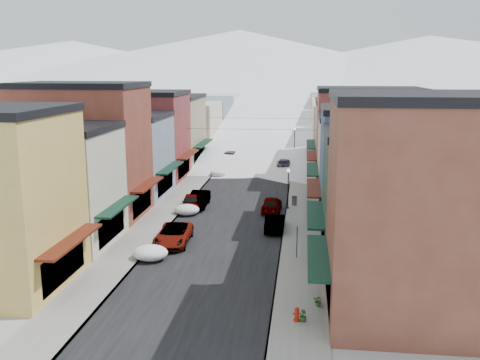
% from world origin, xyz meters
% --- Properties ---
extents(ground, '(600.00, 600.00, 0.00)m').
position_xyz_m(ground, '(0.00, 0.00, 0.00)').
color(ground, gray).
rests_on(ground, ground).
extents(road, '(10.00, 160.00, 0.01)m').
position_xyz_m(road, '(0.00, 60.00, 0.01)').
color(road, black).
rests_on(road, ground).
extents(sidewalk_left, '(3.20, 160.00, 0.15)m').
position_xyz_m(sidewalk_left, '(-6.60, 60.00, 0.07)').
color(sidewalk_left, gray).
rests_on(sidewalk_left, ground).
extents(sidewalk_right, '(3.20, 160.00, 0.15)m').
position_xyz_m(sidewalk_right, '(6.60, 60.00, 0.07)').
color(sidewalk_right, gray).
rests_on(sidewalk_right, ground).
extents(curb_left, '(0.10, 160.00, 0.15)m').
position_xyz_m(curb_left, '(-5.05, 60.00, 0.07)').
color(curb_left, slate).
rests_on(curb_left, ground).
extents(curb_right, '(0.10, 160.00, 0.15)m').
position_xyz_m(curb_right, '(5.05, 60.00, 0.07)').
color(curb_right, slate).
rests_on(curb_right, ground).
extents(bldg_l_cream, '(11.30, 8.20, 9.50)m').
position_xyz_m(bldg_l_cream, '(-13.19, 12.50, 4.76)').
color(bldg_l_cream, beige).
rests_on(bldg_l_cream, ground).
extents(bldg_l_brick_near, '(12.30, 8.20, 12.50)m').
position_xyz_m(bldg_l_brick_near, '(-13.69, 20.50, 6.26)').
color(bldg_l_brick_near, brown).
rests_on(bldg_l_brick_near, ground).
extents(bldg_l_grayblue, '(11.30, 9.20, 9.00)m').
position_xyz_m(bldg_l_grayblue, '(-13.19, 29.00, 4.51)').
color(bldg_l_grayblue, gray).
rests_on(bldg_l_grayblue, ground).
extents(bldg_l_brick_far, '(13.30, 9.20, 11.00)m').
position_xyz_m(bldg_l_brick_far, '(-14.19, 38.00, 5.51)').
color(bldg_l_brick_far, maroon).
rests_on(bldg_l_brick_far, ground).
extents(bldg_l_tan, '(11.30, 11.20, 10.00)m').
position_xyz_m(bldg_l_tan, '(-13.19, 48.00, 5.01)').
color(bldg_l_tan, '#938260').
rests_on(bldg_l_tan, ground).
extents(bldg_r_brick_near, '(12.30, 9.20, 12.50)m').
position_xyz_m(bldg_r_brick_near, '(13.69, 3.00, 6.26)').
color(bldg_r_brick_near, brown).
rests_on(bldg_r_brick_near, ground).
extents(bldg_r_green, '(11.30, 9.20, 9.50)m').
position_xyz_m(bldg_r_green, '(13.19, 12.00, 4.76)').
color(bldg_r_green, '#1A3623').
rests_on(bldg_r_green, ground).
extents(bldg_r_blue, '(11.30, 9.20, 10.50)m').
position_xyz_m(bldg_r_blue, '(13.19, 21.00, 5.26)').
color(bldg_r_blue, '#324A72').
rests_on(bldg_r_blue, ground).
extents(bldg_r_cream, '(12.30, 9.20, 9.00)m').
position_xyz_m(bldg_r_cream, '(13.69, 30.00, 4.51)').
color(bldg_r_cream, beige).
rests_on(bldg_r_cream, ground).
extents(bldg_r_brick_far, '(13.30, 9.20, 11.50)m').
position_xyz_m(bldg_r_brick_far, '(14.19, 39.00, 5.76)').
color(bldg_r_brick_far, maroon).
rests_on(bldg_r_brick_far, ground).
extents(bldg_r_tan, '(11.30, 11.20, 9.50)m').
position_xyz_m(bldg_r_tan, '(13.19, 49.00, 4.76)').
color(bldg_r_tan, '#937861').
rests_on(bldg_r_tan, ground).
extents(distant_blocks, '(34.00, 55.00, 8.00)m').
position_xyz_m(distant_blocks, '(0.00, 83.00, 4.00)').
color(distant_blocks, gray).
rests_on(distant_blocks, ground).
extents(mountain_ridge, '(670.00, 340.00, 34.00)m').
position_xyz_m(mountain_ridge, '(-19.47, 277.18, 14.36)').
color(mountain_ridge, silver).
rests_on(mountain_ridge, ground).
extents(overhead_cables, '(16.40, 15.04, 0.04)m').
position_xyz_m(overhead_cables, '(0.00, 47.50, 6.20)').
color(overhead_cables, black).
rests_on(overhead_cables, ground).
extents(car_white_suv, '(2.81, 5.60, 1.52)m').
position_xyz_m(car_white_suv, '(-3.50, 13.46, 0.76)').
color(car_white_suv, white).
rests_on(car_white_suv, ground).
extents(car_silver_sedan, '(2.34, 4.61, 1.50)m').
position_xyz_m(car_silver_sedan, '(-4.30, 23.89, 0.75)').
color(car_silver_sedan, gray).
rests_on(car_silver_sedan, ground).
extents(car_dark_hatch, '(1.75, 4.78, 1.56)m').
position_xyz_m(car_dark_hatch, '(-3.72, 25.08, 0.78)').
color(car_dark_hatch, black).
rests_on(car_dark_hatch, ground).
extents(car_silver_wagon, '(3.14, 6.18, 1.72)m').
position_xyz_m(car_silver_wagon, '(-4.14, 49.91, 0.86)').
color(car_silver_wagon, '#93959A').
rests_on(car_silver_wagon, ground).
extents(car_green_sedan, '(1.54, 4.38, 1.44)m').
position_xyz_m(car_green_sedan, '(4.30, 17.98, 0.72)').
color(car_green_sedan, black).
rests_on(car_green_sedan, ground).
extents(car_gray_suv, '(1.95, 4.56, 1.54)m').
position_xyz_m(car_gray_suv, '(3.67, 24.02, 0.77)').
color(car_gray_suv, '#999BA2').
rests_on(car_gray_suv, ground).
extents(car_black_sedan, '(2.11, 4.95, 1.42)m').
position_xyz_m(car_black_sedan, '(3.98, 46.56, 0.71)').
color(car_black_sedan, black).
rests_on(car_black_sedan, ground).
extents(car_lane_silver, '(2.41, 4.93, 1.62)m').
position_xyz_m(car_lane_silver, '(-1.46, 58.30, 0.81)').
color(car_lane_silver, '#A5A7AD').
rests_on(car_lane_silver, ground).
extents(car_lane_white, '(2.45, 4.87, 1.32)m').
position_xyz_m(car_lane_white, '(1.81, 69.94, 0.66)').
color(car_lane_white, silver).
rests_on(car_lane_white, ground).
extents(fire_hydrant, '(0.47, 0.36, 0.81)m').
position_xyz_m(fire_hydrant, '(6.48, 1.00, 0.52)').
color(fire_hydrant, '#AF1E09').
rests_on(fire_hydrant, sidewalk_right).
extents(parking_sign, '(0.06, 0.33, 2.38)m').
position_xyz_m(parking_sign, '(6.31, 11.01, 1.54)').
color(parking_sign, black).
rests_on(parking_sign, sidewalk_right).
extents(trash_can, '(0.55, 0.55, 0.93)m').
position_xyz_m(trash_can, '(5.82, 26.31, 0.62)').
color(trash_can, '#585B5E').
rests_on(trash_can, sidewalk_right).
extents(streetlamp_near, '(0.33, 0.33, 3.96)m').
position_xyz_m(streetlamp_near, '(5.20, 25.00, 2.65)').
color(streetlamp_near, black).
rests_on(streetlamp_near, sidewalk_right).
extents(streetlamp_far, '(0.40, 0.40, 4.76)m').
position_xyz_m(streetlamp_far, '(5.20, 54.19, 3.15)').
color(streetlamp_far, black).
rests_on(streetlamp_far, sidewalk_right).
extents(planter_near, '(0.72, 0.67, 0.65)m').
position_xyz_m(planter_near, '(7.71, 3.03, 0.48)').
color(planter_near, '#385F2A').
rests_on(planter_near, sidewalk_right).
extents(planter_far, '(0.53, 0.53, 0.67)m').
position_xyz_m(planter_far, '(6.82, 1.00, 0.49)').
color(planter_far, '#2A5426').
rests_on(planter_far, sidewalk_right).
extents(snow_pile_near, '(2.59, 2.80, 1.10)m').
position_xyz_m(snow_pile_near, '(-4.28, 9.76, 0.52)').
color(snow_pile_near, white).
rests_on(snow_pile_near, ground).
extents(snow_pile_mid, '(2.41, 2.68, 1.02)m').
position_xyz_m(snow_pile_mid, '(-4.28, 22.04, 0.49)').
color(snow_pile_mid, white).
rests_on(snow_pile_mid, ground).
extents(snow_pile_far, '(2.09, 2.49, 0.89)m').
position_xyz_m(snow_pile_far, '(-4.28, 40.52, 0.42)').
color(snow_pile_far, white).
rests_on(snow_pile_far, ground).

